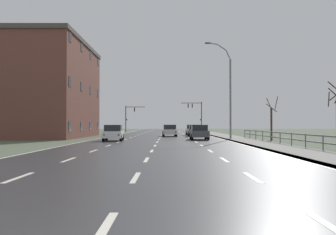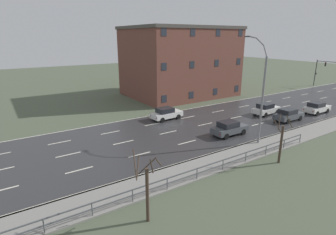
{
  "view_description": "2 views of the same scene",
  "coord_description": "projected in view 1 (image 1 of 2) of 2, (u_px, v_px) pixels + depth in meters",
  "views": [
    {
      "loc": [
        0.97,
        -3.41,
        1.61
      ],
      "look_at": [
        0.82,
        57.28,
        2.78
      ],
      "focal_mm": 38.55,
      "sensor_mm": 36.0,
      "label": 1
    },
    {
      "loc": [
        23.69,
        13.5,
        10.27
      ],
      "look_at": [
        0.0,
        28.97,
        1.77
      ],
      "focal_mm": 28.89,
      "sensor_mm": 36.0,
      "label": 2
    }
  ],
  "objects": [
    {
      "name": "brick_building",
      "position": [
        33.0,
        90.0,
        45.55
      ],
      "size": [
        13.97,
        18.0,
        11.94
      ],
      "color": "brown",
      "rests_on": "ground"
    },
    {
      "name": "guardrail",
      "position": [
        292.0,
        137.0,
        25.84
      ],
      "size": [
        0.07,
        31.63,
        1.0
      ],
      "color": "#515459",
      "rests_on": "ground"
    },
    {
      "name": "car_distant",
      "position": [
        196.0,
        131.0,
        47.55
      ],
      "size": [
        1.88,
        4.12,
        1.57
      ],
      "rotation": [
        0.0,
        0.0,
        -0.01
      ],
      "color": "#474C51",
      "rests_on": "ground"
    },
    {
      "name": "traffic_signal_left",
      "position": [
        130.0,
        115.0,
        75.55
      ],
      "size": [
        4.16,
        0.36,
        5.53
      ],
      "color": "#38383A",
      "rests_on": "ground"
    },
    {
      "name": "car_far_right",
      "position": [
        114.0,
        133.0,
        34.93
      ],
      "size": [
        2.02,
        4.19,
        1.57
      ],
      "rotation": [
        0.0,
        0.0,
        0.06
      ],
      "color": "silver",
      "rests_on": "ground"
    },
    {
      "name": "traffic_signal_right",
      "position": [
        198.0,
        112.0,
        74.42
      ],
      "size": [
        4.33,
        0.36,
        6.29
      ],
      "color": "#38383A",
      "rests_on": "ground"
    },
    {
      "name": "car_near_left",
      "position": [
        170.0,
        131.0,
        47.57
      ],
      "size": [
        1.99,
        4.18,
        1.57
      ],
      "rotation": [
        0.0,
        0.0,
        0.05
      ],
      "color": "silver",
      "rests_on": "ground"
    },
    {
      "name": "bare_tree_mid",
      "position": [
        272.0,
        121.0,
        36.13
      ],
      "size": [
        1.19,
        1.2,
        4.4
      ],
      "color": "#423328",
      "rests_on": "ground"
    },
    {
      "name": "street_lamp_midground",
      "position": [
        229.0,
        92.0,
        38.19
      ],
      "size": [
        2.79,
        0.24,
        10.37
      ],
      "color": "slate",
      "rests_on": "ground"
    },
    {
      "name": "car_far_left",
      "position": [
        193.0,
        130.0,
        54.04
      ],
      "size": [
        1.88,
        4.12,
        1.57
      ],
      "rotation": [
        0.0,
        0.0,
        -0.01
      ],
      "color": "silver",
      "rests_on": "ground"
    },
    {
      "name": "road_asphalt_strip",
      "position": [
        163.0,
        134.0,
        63.36
      ],
      "size": [
        14.0,
        120.0,
        0.03
      ],
      "color": "#303033",
      "rests_on": "ground"
    },
    {
      "name": "car_mid_centre",
      "position": [
        200.0,
        132.0,
        37.49
      ],
      "size": [
        1.85,
        4.11,
        1.57
      ],
      "rotation": [
        0.0,
        0.0,
        -0.0
      ],
      "color": "#474C51",
      "rests_on": "ground"
    },
    {
      "name": "ground_plane",
      "position": [
        162.0,
        136.0,
        51.37
      ],
      "size": [
        160.0,
        160.0,
        0.12
      ],
      "color": "#4C5642"
    },
    {
      "name": "sidewalk_right",
      "position": [
        211.0,
        133.0,
        63.35
      ],
      "size": [
        3.0,
        120.0,
        0.12
      ],
      "color": "gray",
      "rests_on": "ground"
    }
  ]
}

